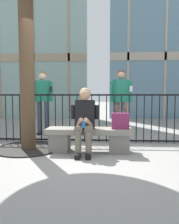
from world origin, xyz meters
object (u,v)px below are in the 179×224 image
Objects in this scene: stone_bench at (89,138)px; bystander_at_railing at (43,98)px; seated_person_with_phone at (85,118)px; bystander_further_back at (121,98)px; handbag_on_bench at (120,121)px.

bystander_at_railing is (-1.37, 1.74, 0.73)m from stone_bench.
seated_person_with_phone is 1.88m from bystander_further_back.
bystander_at_railing is 1.00× the size of bystander_further_back.
handbag_on_bench is (0.58, -0.01, 0.33)m from stone_bench.
seated_person_with_phone is 0.67m from handbag_on_bench.
bystander_at_railing is (-1.95, 1.75, 0.40)m from handbag_on_bench.
stone_bench is 0.41m from seated_person_with_phone.
bystander_further_back is (0.78, 1.68, 0.35)m from seated_person_with_phone.
bystander_further_back reaches higher than handbag_on_bench.
seated_person_with_phone is 0.71× the size of bystander_further_back.
stone_bench is 2.33m from bystander_at_railing.
bystander_further_back reaches higher than stone_bench.
handbag_on_bench is (0.65, 0.12, -0.05)m from seated_person_with_phone.
handbag_on_bench is 0.24× the size of bystander_further_back.
seated_person_with_phone is 2.97× the size of handbag_on_bench.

